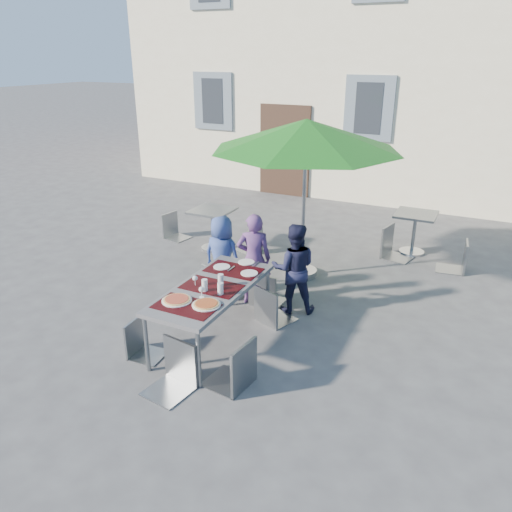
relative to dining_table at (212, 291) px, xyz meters
The scene contains 22 objects.
ground 0.98m from the dining_table, 85.24° to the right, with size 90.00×90.00×0.00m, color #474649.
dining_table is the anchor object (origin of this frame).
pizza_near_left 0.53m from the dining_table, 107.84° to the right, with size 0.34×0.34×0.03m.
pizza_near_right 0.49m from the dining_table, 66.16° to the right, with size 0.32×0.32×0.03m.
glassware 0.17m from the dining_table, 57.04° to the right, with size 0.46×0.43×0.15m.
place_settings 0.64m from the dining_table, 86.76° to the left, with size 0.67×0.52×0.01m.
child_0 1.36m from the dining_table, 114.54° to the left, with size 0.59×0.38×1.20m, color #344A90.
child_1 1.19m from the dining_table, 91.02° to the left, with size 0.48×0.32×1.33m, color #5C3872.
child_2 1.33m from the dining_table, 63.94° to the left, with size 0.62×0.36×1.27m, color #191B38.
chair_0 1.25m from the dining_table, 118.72° to the left, with size 0.53×0.53×0.92m.
chair_1 1.17m from the dining_table, 81.28° to the left, with size 0.43×0.44×0.96m.
chair_2 0.88m from the dining_table, 58.48° to the left, with size 0.56×0.56×0.97m.
chair_3 0.91m from the dining_table, 133.84° to the right, with size 0.40×0.40×0.84m.
chair_4 0.97m from the dining_table, 44.82° to the right, with size 0.51×0.51×1.03m.
chair_5 1.00m from the dining_table, 84.19° to the right, with size 0.50×0.51×1.01m.
patio_umbrella 2.81m from the dining_table, 83.65° to the left, with size 2.86×2.86×2.47m.
cafe_table_0 3.17m from the dining_table, 120.66° to the left, with size 0.70×0.70×0.75m.
bg_chair_l_0 3.92m from the dining_table, 131.85° to the left, with size 0.48×0.47×0.92m.
bg_chair_r_0 3.06m from the dining_table, 107.65° to the left, with size 0.49×0.49×0.86m.
cafe_table_1 4.46m from the dining_table, 67.65° to the left, with size 0.69×0.69×0.74m.
bg_chair_l_1 4.04m from the dining_table, 69.59° to the left, with size 0.56×0.55×1.05m.
bg_chair_r_1 4.42m from the dining_table, 55.48° to the left, with size 0.48×0.48×0.98m.
Camera 1 is at (2.78, -3.92, 3.35)m, focal length 35.00 mm.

